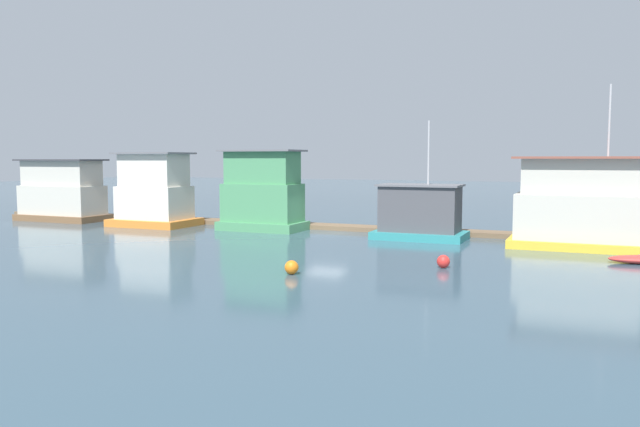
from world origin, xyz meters
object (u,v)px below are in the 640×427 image
houseboat_yellow (580,206)px  buoy_red (443,261)px  houseboat_orange (154,193)px  mooring_post_far_left (266,214)px  houseboat_brown (62,192)px  mooring_post_far_right (106,212)px  houseboat_green (263,193)px  mooring_post_near_left (166,209)px  buoy_orange (292,267)px  houseboat_teal (420,213)px

houseboat_yellow → buoy_red: bearing=-120.9°
houseboat_orange → mooring_post_far_left: bearing=13.4°
houseboat_brown → houseboat_yellow: bearing=-0.6°
houseboat_yellow → mooring_post_far_left: size_ratio=4.51×
houseboat_orange → mooring_post_far_right: (-6.24, 1.91, -1.75)m
houseboat_green → mooring_post_near_left: (-8.93, 1.30, -1.44)m
houseboat_yellow → houseboat_orange: bearing=179.8°
houseboat_orange → mooring_post_far_left: houseboat_orange is taller
houseboat_green → buoy_orange: houseboat_green is taller
houseboat_yellow → mooring_post_far_right: (-34.53, 2.02, -1.64)m
houseboat_green → buoy_orange: 16.57m
houseboat_yellow → mooring_post_near_left: size_ratio=4.18×
buoy_orange → mooring_post_far_left: bearing=121.6°
mooring_post_far_right → buoy_red: 31.14m
houseboat_brown → buoy_orange: 29.75m
houseboat_brown → mooring_post_far_left: (17.13, 1.61, -1.25)m
houseboat_yellow → mooring_post_far_right: size_ratio=7.05×
houseboat_teal → mooring_post_far_right: bearing=176.2°
houseboat_orange → mooring_post_far_left: 8.39m
houseboat_orange → mooring_post_far_left: size_ratio=2.98×
houseboat_orange → mooring_post_near_left: 2.37m
buoy_red → buoy_orange: buoy_orange is taller
houseboat_green → houseboat_teal: size_ratio=0.79×
houseboat_brown → houseboat_green: size_ratio=1.26×
houseboat_brown → houseboat_orange: houseboat_orange is taller
mooring_post_far_right → buoy_red: mooring_post_far_right is taller
buoy_red → mooring_post_far_right: bearing=159.1°
houseboat_green → mooring_post_near_left: size_ratio=2.68×
mooring_post_far_left → buoy_red: mooring_post_far_left is taller
houseboat_brown → houseboat_teal: (28.49, -0.10, -0.66)m
houseboat_orange → mooring_post_near_left: bearing=103.0°
mooring_post_far_left → buoy_red: bearing=-36.9°
buoy_red → mooring_post_far_left: bearing=143.1°
houseboat_orange → mooring_post_near_left: houseboat_orange is taller
houseboat_green → mooring_post_near_left: houseboat_green is taller
houseboat_teal → houseboat_yellow: (8.88, -0.32, 0.70)m
houseboat_green → houseboat_teal: (10.92, -0.40, -0.94)m
mooring_post_far_right → buoy_red: size_ratio=2.12×
mooring_post_far_right → houseboat_teal: bearing=-3.8°
houseboat_orange → mooring_post_far_right: 6.76m
houseboat_green → mooring_post_far_right: 14.90m
houseboat_yellow → mooring_post_near_left: houseboat_yellow is taller
houseboat_brown → houseboat_yellow: houseboat_yellow is taller
mooring_post_far_left → houseboat_teal: bearing=-8.5°
houseboat_green → houseboat_yellow: 19.81m
mooring_post_far_right → buoy_red: bearing=-20.9°
houseboat_orange → houseboat_teal: houseboat_teal is taller
mooring_post_near_left → buoy_orange: mooring_post_near_left is taller
houseboat_brown → mooring_post_far_left: size_ratio=3.65×
mooring_post_far_left → mooring_post_far_right: size_ratio=1.56×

